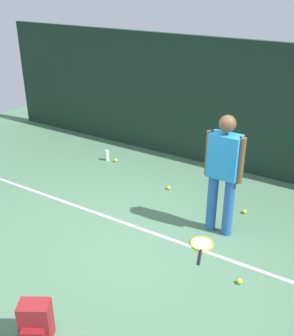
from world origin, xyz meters
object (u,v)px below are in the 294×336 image
(tennis_player, at_px, (223,169))
(tennis_ball_mid_court, at_px, (169,188))
(backpack, at_px, (36,323))
(tennis_ball_near_player, at_px, (116,160))
(tennis_racket, at_px, (202,245))
(water_bottle, at_px, (107,155))
(tennis_ball_by_fence, at_px, (245,211))
(tennis_ball_far_left, at_px, (240,281))

(tennis_player, height_order, tennis_ball_mid_court, tennis_player)
(backpack, xyz_separation_m, tennis_ball_near_player, (-1.80, 3.82, -0.18))
(tennis_racket, xyz_separation_m, water_bottle, (-2.71, 1.53, 0.09))
(tennis_player, bearing_deg, water_bottle, 158.86)
(tennis_player, distance_m, backpack, 2.90)
(tennis_racket, height_order, backpack, backpack)
(backpack, relative_size, water_bottle, 2.06)
(tennis_player, relative_size, tennis_ball_mid_court, 25.76)
(tennis_player, relative_size, backpack, 3.86)
(tennis_player, height_order, tennis_ball_by_fence, tennis_player)
(backpack, relative_size, tennis_ball_mid_court, 6.67)
(tennis_racket, bearing_deg, backpack, 142.74)
(tennis_ball_near_player, xyz_separation_m, tennis_ball_far_left, (3.22, -2.01, 0.00))
(tennis_ball_far_left, bearing_deg, backpack, -128.07)
(tennis_ball_mid_court, bearing_deg, tennis_racket, -45.11)
(water_bottle, bearing_deg, tennis_ball_far_left, -30.18)
(tennis_ball_by_fence, height_order, water_bottle, water_bottle)
(tennis_ball_near_player, height_order, tennis_ball_mid_court, same)
(backpack, xyz_separation_m, tennis_ball_by_fence, (0.94, 3.33, -0.18))
(tennis_ball_by_fence, relative_size, tennis_ball_far_left, 1.00)
(backpack, bearing_deg, tennis_ball_mid_court, 65.72)
(tennis_ball_near_player, bearing_deg, tennis_racket, -31.80)
(water_bottle, bearing_deg, tennis_player, -21.72)
(tennis_ball_mid_court, height_order, tennis_ball_far_left, same)
(tennis_ball_by_fence, bearing_deg, backpack, -105.84)
(tennis_ball_by_fence, distance_m, tennis_ball_far_left, 1.59)
(tennis_ball_by_fence, xyz_separation_m, water_bottle, (-2.92, 0.46, 0.07))
(tennis_player, relative_size, tennis_ball_far_left, 25.76)
(tennis_ball_by_fence, bearing_deg, tennis_player, -104.11)
(tennis_player, bearing_deg, tennis_racket, -95.76)
(tennis_ball_by_fence, height_order, tennis_ball_mid_court, same)
(tennis_ball_near_player, height_order, tennis_ball_far_left, same)
(tennis_player, distance_m, tennis_ball_mid_court, 1.66)
(tennis_player, xyz_separation_m, tennis_racket, (-0.05, -0.43, -0.95))
(tennis_ball_near_player, bearing_deg, water_bottle, -168.02)
(tennis_ball_near_player, xyz_separation_m, tennis_ball_mid_court, (1.40, -0.44, 0.00))
(tennis_ball_by_fence, relative_size, tennis_ball_mid_court, 1.00)
(tennis_ball_by_fence, bearing_deg, tennis_ball_mid_court, 177.44)
(tennis_ball_near_player, bearing_deg, tennis_ball_by_fence, -10.25)
(tennis_player, height_order, tennis_racket, tennis_player)
(tennis_racket, bearing_deg, tennis_ball_by_fence, -30.21)
(backpack, height_order, tennis_ball_mid_court, backpack)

